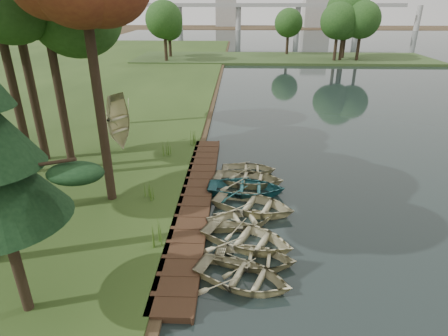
{
  "coord_description": "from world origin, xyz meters",
  "views": [
    {
      "loc": [
        0.48,
        -16.61,
        9.27
      ],
      "look_at": [
        -0.22,
        1.18,
        1.3
      ],
      "focal_mm": 30.0,
      "sensor_mm": 36.0,
      "label": 1
    }
  ],
  "objects_px": {
    "boardwalk": "(196,198)",
    "rowboat_1": "(255,257)",
    "rowboat_2": "(247,236)",
    "stored_rowboat": "(121,144)",
    "rowboat_0": "(243,274)"
  },
  "relations": [
    {
      "from": "stored_rowboat",
      "to": "rowboat_0",
      "type": "bearing_deg",
      "value": -118.35
    },
    {
      "from": "rowboat_0",
      "to": "rowboat_1",
      "type": "height_order",
      "value": "rowboat_0"
    },
    {
      "from": "rowboat_2",
      "to": "stored_rowboat",
      "type": "height_order",
      "value": "stored_rowboat"
    },
    {
      "from": "rowboat_0",
      "to": "boardwalk",
      "type": "bearing_deg",
      "value": 43.18
    },
    {
      "from": "boardwalk",
      "to": "stored_rowboat",
      "type": "relative_size",
      "value": 4.29
    },
    {
      "from": "rowboat_0",
      "to": "stored_rowboat",
      "type": "height_order",
      "value": "stored_rowboat"
    },
    {
      "from": "boardwalk",
      "to": "rowboat_0",
      "type": "height_order",
      "value": "rowboat_0"
    },
    {
      "from": "rowboat_0",
      "to": "rowboat_1",
      "type": "distance_m",
      "value": 1.18
    },
    {
      "from": "boardwalk",
      "to": "stored_rowboat",
      "type": "xyz_separation_m",
      "value": [
        -5.57,
        6.16,
        0.54
      ]
    },
    {
      "from": "rowboat_1",
      "to": "rowboat_2",
      "type": "xyz_separation_m",
      "value": [
        -0.28,
        1.22,
        0.08
      ]
    },
    {
      "from": "boardwalk",
      "to": "stored_rowboat",
      "type": "bearing_deg",
      "value": 132.13
    },
    {
      "from": "boardwalk",
      "to": "rowboat_2",
      "type": "height_order",
      "value": "rowboat_2"
    },
    {
      "from": "boardwalk",
      "to": "rowboat_1",
      "type": "xyz_separation_m",
      "value": [
        2.81,
        -4.97,
        0.23
      ]
    },
    {
      "from": "rowboat_1",
      "to": "rowboat_2",
      "type": "bearing_deg",
      "value": 20.98
    },
    {
      "from": "rowboat_2",
      "to": "stored_rowboat",
      "type": "xyz_separation_m",
      "value": [
        -8.1,
        9.91,
        0.23
      ]
    }
  ]
}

